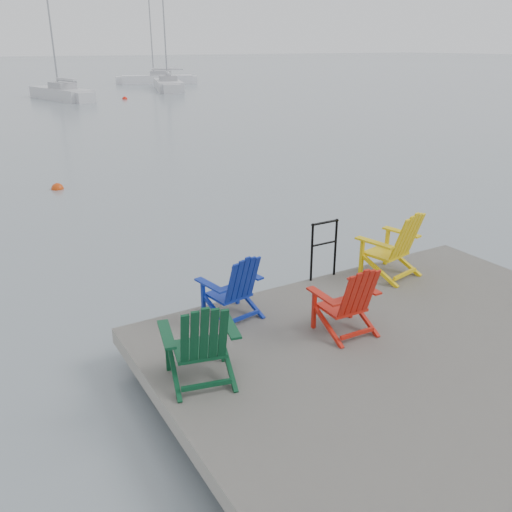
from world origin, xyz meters
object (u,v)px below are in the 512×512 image
buoy_c (125,99)px  chair_blue (234,286)px  chair_yellow (394,244)px  buoy_a (58,189)px  sailboat_mid (168,85)px  chair_green (201,340)px  sailboat_far (158,80)px  handrail (324,244)px  chair_red (349,299)px  sailboat_near (62,94)px  buoy_d (69,98)px

buoy_c → chair_blue: bearing=-105.3°
chair_yellow → buoy_a: 10.65m
sailboat_mid → buoy_a: sailboat_mid is taller
chair_green → sailboat_far: sailboat_far is taller
chair_yellow → sailboat_mid: sailboat_mid is taller
handrail → chair_red: (-0.77, -1.52, -0.08)m
chair_red → buoy_c: bearing=78.5°
handrail → sailboat_far: size_ratio=0.09×
chair_blue → sailboat_near: size_ratio=0.09×
handrail → chair_blue: handrail is taller
chair_green → sailboat_far: bearing=83.1°
sailboat_far → handrail: bearing=-179.0°
chair_red → sailboat_mid: bearing=73.0°
buoy_a → sailboat_near: bearing=77.9°
chair_red → sailboat_far: 54.24m
chair_green → sailboat_near: 39.18m
chair_green → buoy_d: size_ratio=2.42×
chair_blue → chair_red: chair_red is taller
sailboat_far → buoy_d: sailboat_far is taller
chair_yellow → buoy_d: size_ratio=2.57×
chair_green → chair_yellow: bearing=29.6°
handrail → chair_blue: 1.84m
buoy_a → buoy_c: size_ratio=0.87×
chair_yellow → sailboat_far: (15.29, 50.46, -0.67)m
sailboat_far → buoy_c: bearing=170.1°
handrail → sailboat_near: (3.86, 37.05, -0.69)m
chair_red → chair_yellow: size_ratio=0.88×
chair_blue → buoy_a: size_ratio=2.61×
chair_green → chair_red: 1.98m
sailboat_mid → buoy_d: 10.56m
sailboat_mid → buoy_a: size_ratio=32.36×
chair_red → sailboat_far: sailboat_far is taller
buoy_d → chair_yellow: bearing=-95.2°
sailboat_far → sailboat_near: bearing=155.2°
chair_yellow → sailboat_mid: bearing=60.4°
sailboat_near → chair_green: bearing=-113.2°
sailboat_near → buoy_a: bearing=-115.6°
handrail → buoy_a: handrail is taller
buoy_c → buoy_d: buoy_d is taller
sailboat_mid → chair_yellow: bearing=-90.3°
chair_yellow → buoy_d: 38.21m
chair_blue → sailboat_near: bearing=71.5°
buoy_c → sailboat_mid: bearing=48.2°
chair_green → sailboat_mid: size_ratio=0.09×
handrail → chair_yellow: 1.07m
chair_blue → chair_red: 1.45m
sailboat_near → buoy_c: 4.63m
buoy_c → chair_yellow: bearing=-101.1°
chair_blue → handrail: bearing=4.7°
handrail → sailboat_far: bearing=72.0°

